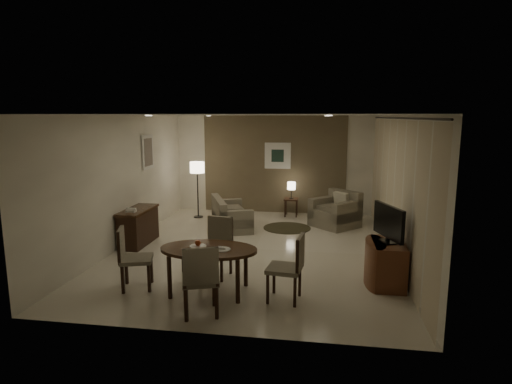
% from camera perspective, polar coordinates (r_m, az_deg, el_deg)
% --- Properties ---
extents(room_shell, '(5.50, 7.00, 2.70)m').
position_cam_1_polar(room_shell, '(8.89, 0.20, 1.49)').
color(room_shell, beige).
rests_on(room_shell, ground).
extents(taupe_accent, '(3.96, 0.03, 2.70)m').
position_cam_1_polar(taupe_accent, '(11.92, 2.43, 3.68)').
color(taupe_accent, brown).
rests_on(taupe_accent, wall_back).
extents(curtain_wall, '(0.08, 6.70, 2.58)m').
position_cam_1_polar(curtain_wall, '(8.51, 17.92, 0.41)').
color(curtain_wall, beige).
rests_on(curtain_wall, wall_right).
extents(curtain_rod, '(0.03, 6.80, 0.03)m').
position_cam_1_polar(curtain_rod, '(8.40, 18.41, 9.32)').
color(curtain_rod, black).
rests_on(curtain_rod, wall_right).
extents(art_back_frame, '(0.72, 0.03, 0.72)m').
position_cam_1_polar(art_back_frame, '(11.86, 2.91, 4.85)').
color(art_back_frame, silver).
rests_on(art_back_frame, wall_back).
extents(art_back_canvas, '(0.34, 0.01, 0.34)m').
position_cam_1_polar(art_back_canvas, '(11.84, 2.90, 4.85)').
color(art_back_canvas, '#1B3127').
rests_on(art_back_canvas, wall_back).
extents(art_left_frame, '(0.03, 0.60, 0.80)m').
position_cam_1_polar(art_left_frame, '(10.34, -14.24, 5.19)').
color(art_left_frame, silver).
rests_on(art_left_frame, wall_left).
extents(art_left_canvas, '(0.01, 0.46, 0.64)m').
position_cam_1_polar(art_left_canvas, '(10.34, -14.17, 5.19)').
color(art_left_canvas, gray).
rests_on(art_left_canvas, wall_left).
extents(downlight_nl, '(0.10, 0.10, 0.01)m').
position_cam_1_polar(downlight_nl, '(7.03, -14.12, 9.85)').
color(downlight_nl, white).
rests_on(downlight_nl, ceiling).
extents(downlight_nr, '(0.10, 0.10, 0.01)m').
position_cam_1_polar(downlight_nr, '(6.49, 9.70, 10.02)').
color(downlight_nr, white).
rests_on(downlight_nr, ceiling).
extents(downlight_fl, '(0.10, 0.10, 0.01)m').
position_cam_1_polar(downlight_fl, '(10.45, -6.35, 10.06)').
color(downlight_fl, white).
rests_on(downlight_fl, ceiling).
extents(downlight_fr, '(0.10, 0.10, 0.01)m').
position_cam_1_polar(downlight_fr, '(10.09, 9.44, 9.99)').
color(downlight_fr, white).
rests_on(downlight_fr, ceiling).
extents(console_desk, '(0.48, 1.20, 0.75)m').
position_cam_1_polar(console_desk, '(9.41, -15.41, -4.46)').
color(console_desk, '#3F2614').
rests_on(console_desk, floor).
extents(telephone, '(0.20, 0.14, 0.09)m').
position_cam_1_polar(telephone, '(9.04, -16.31, -2.31)').
color(telephone, white).
rests_on(telephone, console_desk).
extents(tv_cabinet, '(0.48, 0.90, 0.70)m').
position_cam_1_polar(tv_cabinet, '(7.26, 17.14, -9.09)').
color(tv_cabinet, brown).
rests_on(tv_cabinet, floor).
extents(flat_tv, '(0.36, 0.85, 0.60)m').
position_cam_1_polar(flat_tv, '(7.07, 17.25, -3.94)').
color(flat_tv, black).
rests_on(flat_tv, tv_cabinet).
extents(dining_table, '(1.49, 0.93, 0.70)m').
position_cam_1_polar(dining_table, '(6.69, -6.28, -10.32)').
color(dining_table, '#3F2614').
rests_on(dining_table, floor).
extents(chair_near, '(0.62, 0.62, 1.01)m').
position_cam_1_polar(chair_near, '(5.96, -7.45, -11.40)').
color(chair_near, gray).
rests_on(chair_near, floor).
extents(chair_far, '(0.55, 0.55, 0.99)m').
position_cam_1_polar(chair_far, '(7.26, -5.46, -7.46)').
color(chair_far, gray).
rests_on(chair_far, floor).
extents(chair_left, '(0.59, 0.59, 0.98)m').
position_cam_1_polar(chair_left, '(7.01, -15.62, -8.51)').
color(chair_left, gray).
rests_on(chair_left, floor).
extents(chair_right, '(0.53, 0.53, 0.99)m').
position_cam_1_polar(chair_right, '(6.34, 3.79, -10.04)').
color(chair_right, gray).
rests_on(chair_right, floor).
extents(plate_a, '(0.26, 0.26, 0.02)m').
position_cam_1_polar(plate_a, '(6.67, -7.74, -7.18)').
color(plate_a, white).
rests_on(plate_a, dining_table).
extents(plate_b, '(0.26, 0.26, 0.02)m').
position_cam_1_polar(plate_b, '(6.48, -4.57, -7.64)').
color(plate_b, white).
rests_on(plate_b, dining_table).
extents(fruit_apple, '(0.09, 0.09, 0.09)m').
position_cam_1_polar(fruit_apple, '(6.65, -7.75, -6.74)').
color(fruit_apple, '#A83713').
rests_on(fruit_apple, plate_a).
extents(napkin, '(0.12, 0.08, 0.03)m').
position_cam_1_polar(napkin, '(6.47, -4.57, -7.45)').
color(napkin, white).
rests_on(napkin, plate_b).
extents(round_rug, '(1.15, 1.15, 0.01)m').
position_cam_1_polar(round_rug, '(10.43, 4.16, -4.79)').
color(round_rug, '#3D3822').
rests_on(round_rug, floor).
extents(sofa, '(1.73, 1.30, 0.73)m').
position_cam_1_polar(sofa, '(10.39, -3.29, -2.80)').
color(sofa, gray).
rests_on(sofa, floor).
extents(armchair, '(1.33, 1.33, 0.86)m').
position_cam_1_polar(armchair, '(10.64, 10.48, -2.28)').
color(armchair, gray).
rests_on(armchair, floor).
extents(side_table, '(0.38, 0.38, 0.48)m').
position_cam_1_polar(side_table, '(11.64, 4.70, -2.04)').
color(side_table, black).
rests_on(side_table, floor).
extents(table_lamp, '(0.22, 0.22, 0.50)m').
position_cam_1_polar(table_lamp, '(11.55, 4.74, 0.34)').
color(table_lamp, '#FFEAC1').
rests_on(table_lamp, side_table).
extents(floor_lamp, '(0.38, 0.38, 1.49)m').
position_cam_1_polar(floor_lamp, '(11.46, -7.78, 0.28)').
color(floor_lamp, '#FFE5B7').
rests_on(floor_lamp, floor).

